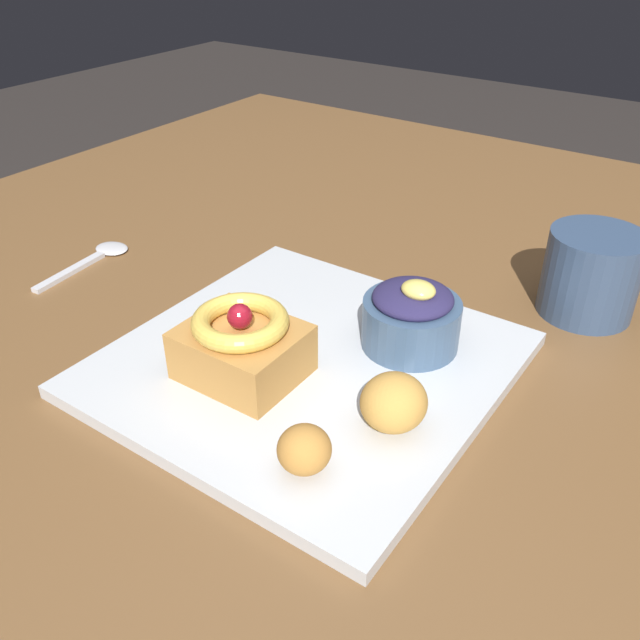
% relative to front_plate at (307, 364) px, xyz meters
% --- Properties ---
extents(dining_table, '(1.33, 1.14, 0.73)m').
position_rel_front_plate_xyz_m(dining_table, '(0.04, 0.13, -0.09)').
color(dining_table, brown).
rests_on(dining_table, ground_plane).
extents(front_plate, '(0.31, 0.31, 0.01)m').
position_rel_front_plate_xyz_m(front_plate, '(0.00, 0.00, 0.00)').
color(front_plate, silver).
rests_on(front_plate, dining_table).
extents(cake_slice, '(0.09, 0.08, 0.07)m').
position_rel_front_plate_xyz_m(cake_slice, '(-0.03, -0.05, 0.03)').
color(cake_slice, '#B77F3D').
rests_on(cake_slice, front_plate).
extents(berry_ramekin, '(0.08, 0.08, 0.07)m').
position_rel_front_plate_xyz_m(berry_ramekin, '(0.06, 0.07, 0.03)').
color(berry_ramekin, '#3D5675').
rests_on(berry_ramekin, front_plate).
extents(fritter_front, '(0.04, 0.04, 0.03)m').
position_rel_front_plate_xyz_m(fritter_front, '(0.07, -0.10, 0.02)').
color(fritter_front, '#BC7F38').
rests_on(fritter_front, front_plate).
extents(fritter_middle, '(0.05, 0.05, 0.04)m').
position_rel_front_plate_xyz_m(fritter_middle, '(0.10, -0.03, 0.03)').
color(fritter_middle, gold).
rests_on(fritter_middle, front_plate).
extents(spoon, '(0.04, 0.13, 0.00)m').
position_rel_front_plate_xyz_m(spoon, '(-0.31, 0.03, -0.00)').
color(spoon, silver).
rests_on(spoon, dining_table).
extents(coffee_mug, '(0.09, 0.09, 0.08)m').
position_rel_front_plate_xyz_m(coffee_mug, '(0.16, 0.23, 0.04)').
color(coffee_mug, '#334766').
rests_on(coffee_mug, dining_table).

